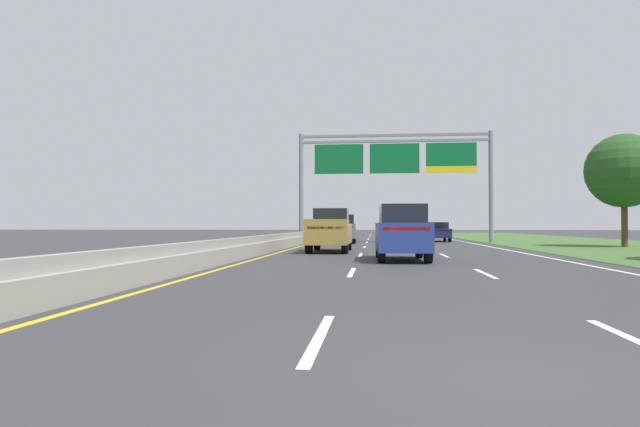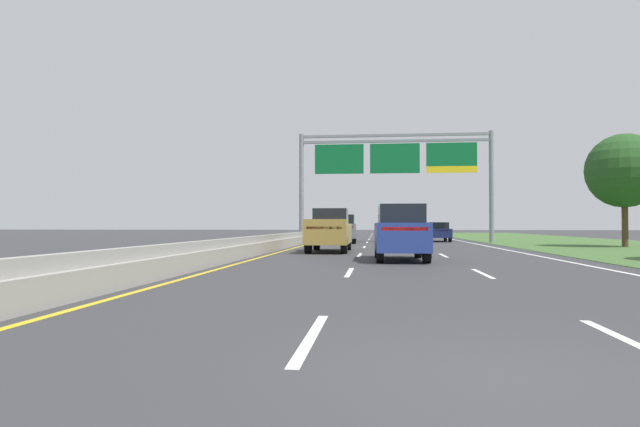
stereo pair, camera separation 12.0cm
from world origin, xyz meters
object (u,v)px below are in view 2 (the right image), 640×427
object	(u,v)px
car_navy_right_lane_sedan	(438,231)
roadside_tree_mid	(624,171)
overhead_sign_gantry	(395,164)
pickup_truck_gold	(330,230)
car_blue_centre_lane_suv	(400,232)
car_grey_left_lane_suv	(343,228)

from	to	relation	value
car_navy_right_lane_sedan	roadside_tree_mid	bearing A→B (deg)	-136.52
overhead_sign_gantry	car_navy_right_lane_sedan	bearing A→B (deg)	37.45
overhead_sign_gantry	car_navy_right_lane_sedan	xyz separation A→B (m)	(3.56, 2.73, -5.32)
overhead_sign_gantry	car_navy_right_lane_sedan	distance (m)	6.96
pickup_truck_gold	car_blue_centre_lane_suv	size ratio (longest dim) A/B	1.14
car_blue_centre_lane_suv	roadside_tree_mid	bearing A→B (deg)	-46.93
roadside_tree_mid	car_navy_right_lane_sedan	bearing A→B (deg)	133.48
pickup_truck_gold	car_blue_centre_lane_suv	world-z (taller)	pickup_truck_gold
pickup_truck_gold	car_navy_right_lane_sedan	distance (m)	19.40
pickup_truck_gold	roadside_tree_mid	xyz separation A→B (m)	(17.38, 7.37, 3.58)
pickup_truck_gold	car_grey_left_lane_suv	bearing A→B (deg)	0.50
overhead_sign_gantry	pickup_truck_gold	distance (m)	16.49
overhead_sign_gantry	pickup_truck_gold	xyz separation A→B (m)	(-3.76, -15.24, -5.06)
pickup_truck_gold	car_grey_left_lane_suv	xyz separation A→B (m)	(-0.13, 13.22, 0.02)
pickup_truck_gold	car_grey_left_lane_suv	size ratio (longest dim) A/B	1.14
car_grey_left_lane_suv	car_blue_centre_lane_suv	world-z (taller)	same
car_grey_left_lane_suv	car_navy_right_lane_sedan	world-z (taller)	car_grey_left_lane_suv
car_grey_left_lane_suv	car_blue_centre_lane_suv	xyz separation A→B (m)	(3.42, -19.62, 0.00)
car_blue_centre_lane_suv	car_navy_right_lane_sedan	bearing A→B (deg)	-10.69
car_grey_left_lane_suv	overhead_sign_gantry	bearing A→B (deg)	-64.33
overhead_sign_gantry	car_navy_right_lane_sedan	world-z (taller)	overhead_sign_gantry
car_grey_left_lane_suv	car_navy_right_lane_sedan	xyz separation A→B (m)	(7.46, 4.74, -0.28)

